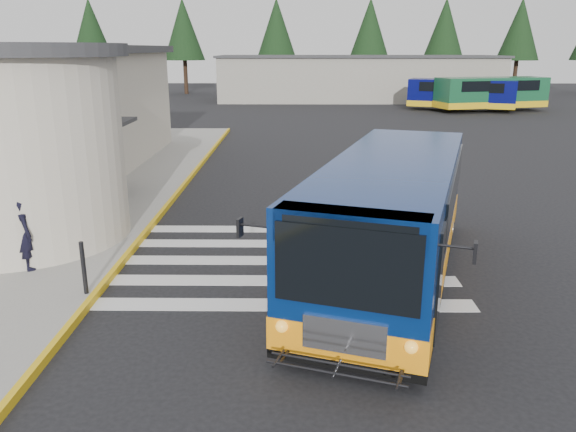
{
  "coord_description": "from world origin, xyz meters",
  "views": [
    {
      "loc": [
        -0.07,
        -13.23,
        4.83
      ],
      "look_at": [
        -0.21,
        -0.5,
        1.02
      ],
      "focal_mm": 35.0,
      "sensor_mm": 36.0,
      "label": 1
    }
  ],
  "objects_px": {
    "transit_bus": "(391,223)",
    "bollard": "(84,268)",
    "pedestrian_a": "(25,234)",
    "far_bus_a": "(462,93)",
    "far_bus_b": "(491,92)"
  },
  "relations": [
    {
      "from": "transit_bus",
      "to": "bollard",
      "type": "xyz_separation_m",
      "value": [
        -6.2,
        -1.2,
        -0.57
      ]
    },
    {
      "from": "pedestrian_a",
      "to": "far_bus_a",
      "type": "bearing_deg",
      "value": -61.68
    },
    {
      "from": "far_bus_b",
      "to": "bollard",
      "type": "bearing_deg",
      "value": 135.11
    },
    {
      "from": "far_bus_b",
      "to": "far_bus_a",
      "type": "bearing_deg",
      "value": 64.42
    },
    {
      "from": "transit_bus",
      "to": "bollard",
      "type": "bearing_deg",
      "value": -151.1
    },
    {
      "from": "bollard",
      "to": "far_bus_b",
      "type": "height_order",
      "value": "far_bus_b"
    },
    {
      "from": "transit_bus",
      "to": "far_bus_a",
      "type": "xyz_separation_m",
      "value": [
        11.3,
        34.41,
        0.12
      ]
    },
    {
      "from": "transit_bus",
      "to": "pedestrian_a",
      "type": "distance_m",
      "value": 7.92
    },
    {
      "from": "transit_bus",
      "to": "far_bus_b",
      "type": "distance_m",
      "value": 36.61
    },
    {
      "from": "transit_bus",
      "to": "pedestrian_a",
      "type": "bearing_deg",
      "value": -162.79
    },
    {
      "from": "transit_bus",
      "to": "far_bus_b",
      "type": "bearing_deg",
      "value": 86.27
    },
    {
      "from": "far_bus_b",
      "to": "transit_bus",
      "type": "bearing_deg",
      "value": 142.68
    },
    {
      "from": "pedestrian_a",
      "to": "far_bus_b",
      "type": "bearing_deg",
      "value": -64.71
    },
    {
      "from": "far_bus_b",
      "to": "pedestrian_a",
      "type": "bearing_deg",
      "value": 132.06
    },
    {
      "from": "bollard",
      "to": "transit_bus",
      "type": "bearing_deg",
      "value": 10.95
    }
  ]
}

